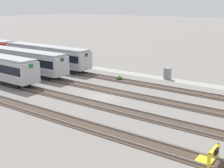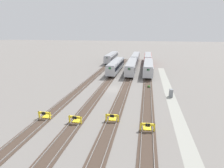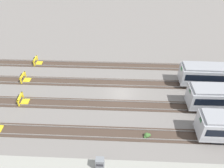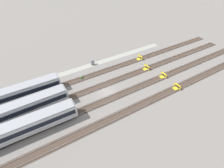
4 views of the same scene
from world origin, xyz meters
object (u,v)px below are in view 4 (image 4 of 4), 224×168
object	(u,v)px
bumper_stop_middle_track	(163,75)
electrical_cabinet	(92,62)
bumper_stop_nearest_track	(139,58)
bumper_stop_near_inner_track	(146,68)
subway_car_front_row_left_inner	(24,107)
subway_car_front_row_rightmost	(29,125)
bumper_stop_far_inner_track	(177,87)
weed_clump	(82,78)
subway_car_front_row_right_inner	(20,92)

from	to	relation	value
bumper_stop_middle_track	electrical_cabinet	world-z (taller)	electrical_cabinet
bumper_stop_nearest_track	bumper_stop_middle_track	xyz separation A→B (m)	(0.05, 10.37, 0.00)
bumper_stop_near_inner_track	electrical_cabinet	xyz separation A→B (m)	(12.15, -9.91, 0.29)
subway_car_front_row_left_inner	bumper_stop_nearest_track	size ratio (longest dim) A/B	8.98
subway_car_front_row_rightmost	bumper_stop_far_inner_track	xyz separation A→B (m)	(-33.57, 5.22, -1.53)
weed_clump	subway_car_front_row_rightmost	bearing A→B (deg)	35.60
subway_car_front_row_left_inner	bumper_stop_near_inner_track	bearing A→B (deg)	-179.96
bumper_stop_nearest_track	electrical_cabinet	xyz separation A→B (m)	(13.79, -4.71, 0.29)
subway_car_front_row_right_inner	bumper_stop_nearest_track	bearing A→B (deg)	179.92
subway_car_front_row_rightmost	bumper_stop_near_inner_track	xyz separation A→B (m)	(-32.39, -5.16, -1.53)
subway_car_front_row_left_inner	bumper_stop_near_inner_track	xyz separation A→B (m)	(-32.39, -0.02, -1.53)
subway_car_front_row_right_inner	subway_car_front_row_rightmost	world-z (taller)	same
subway_car_front_row_right_inner	bumper_stop_near_inner_track	bearing A→B (deg)	170.80
bumper_stop_near_inner_track	electrical_cabinet	world-z (taller)	electrical_cabinet
subway_car_front_row_left_inner	weed_clump	world-z (taller)	subway_car_front_row_left_inner
bumper_stop_nearest_track	bumper_stop_far_inner_track	size ratio (longest dim) A/B	1.00
subway_car_front_row_right_inner	bumper_stop_middle_track	world-z (taller)	subway_car_front_row_right_inner
subway_car_front_row_right_inner	electrical_cabinet	bearing A→B (deg)	-167.03
bumper_stop_middle_track	weed_clump	world-z (taller)	bumper_stop_middle_track
bumper_stop_near_inner_track	bumper_stop_middle_track	size ratio (longest dim) A/B	1.00
subway_car_front_row_left_inner	bumper_stop_middle_track	xyz separation A→B (m)	(-33.97, 5.15, -1.53)
bumper_stop_far_inner_track	electrical_cabinet	world-z (taller)	electrical_cabinet
bumper_stop_nearest_track	bumper_stop_far_inner_track	xyz separation A→B (m)	(0.44, 15.57, 0.00)
subway_car_front_row_right_inner	subway_car_front_row_rightmost	distance (m)	10.41
weed_clump	bumper_stop_near_inner_track	bearing A→B (deg)	162.63
bumper_stop_nearest_track	bumper_stop_far_inner_track	distance (m)	15.58
bumper_stop_near_inner_track	electrical_cabinet	size ratio (longest dim) A/B	1.26
subway_car_front_row_rightmost	bumper_stop_near_inner_track	world-z (taller)	subway_car_front_row_rightmost
bumper_stop_near_inner_track	electrical_cabinet	distance (m)	15.68
subway_car_front_row_right_inner	electrical_cabinet	size ratio (longest dim) A/B	11.26
subway_car_front_row_left_inner	electrical_cabinet	world-z (taller)	subway_car_front_row_left_inner
subway_car_front_row_right_inner	subway_car_front_row_rightmost	size ratio (longest dim) A/B	1.00
bumper_stop_nearest_track	electrical_cabinet	size ratio (longest dim) A/B	1.26
subway_car_front_row_rightmost	weed_clump	distance (m)	18.37
bumper_stop_nearest_track	bumper_stop_middle_track	world-z (taller)	same
subway_car_front_row_left_inner	subway_car_front_row_rightmost	size ratio (longest dim) A/B	1.00
subway_car_front_row_left_inner	weed_clump	size ratio (longest dim) A/B	19.61
bumper_stop_near_inner_track	bumper_stop_far_inner_track	world-z (taller)	same
bumper_stop_near_inner_track	subway_car_front_row_left_inner	bearing A→B (deg)	0.04
weed_clump	bumper_stop_far_inner_track	bearing A→B (deg)	139.72
subway_car_front_row_right_inner	bumper_stop_middle_track	xyz separation A→B (m)	(-33.97, 10.42, -1.53)
subway_car_front_row_rightmost	bumper_stop_nearest_track	bearing A→B (deg)	-163.06
subway_car_front_row_rightmost	electrical_cabinet	world-z (taller)	subway_car_front_row_rightmost
electrical_cabinet	weed_clump	bearing A→B (deg)	39.53
bumper_stop_far_inner_track	electrical_cabinet	xyz separation A→B (m)	(13.34, -20.28, 0.29)
bumper_stop_far_inner_track	bumper_stop_nearest_track	bearing A→B (deg)	-91.63
subway_car_front_row_right_inner	electrical_cabinet	distance (m)	20.80
subway_car_front_row_rightmost	bumper_stop_far_inner_track	bearing A→B (deg)	171.17
bumper_stop_middle_track	weed_clump	xyz separation A→B (m)	(19.10, -10.65, -0.27)
subway_car_front_row_right_inner	subway_car_front_row_left_inner	bearing A→B (deg)	90.00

